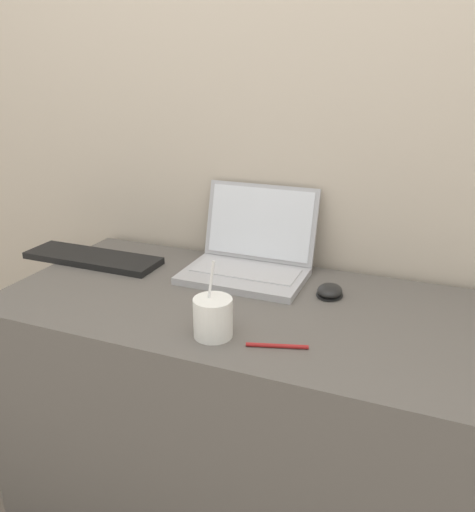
# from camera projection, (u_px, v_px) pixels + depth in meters

# --- Properties ---
(wall_back) EXTENTS (7.00, 0.04, 2.50)m
(wall_back) POSITION_uv_depth(u_px,v_px,m) (295.00, 88.00, 1.40)
(wall_back) COLOR beige
(wall_back) RESTS_ON ground_plane
(desk) EXTENTS (1.31, 0.61, 0.74)m
(desk) POSITION_uv_depth(u_px,v_px,m) (249.00, 420.00, 1.41)
(desk) COLOR #5B5651
(desk) RESTS_ON ground_plane
(laptop) EXTENTS (0.34, 0.28, 0.24)m
(laptop) POSITION_uv_depth(u_px,v_px,m) (250.00, 255.00, 1.45)
(laptop) COLOR #ADADB2
(laptop) RESTS_ON desk
(drink_cup) EXTENTS (0.09, 0.09, 0.17)m
(drink_cup) POSITION_uv_depth(u_px,v_px,m) (213.00, 317.00, 1.10)
(drink_cup) COLOR white
(drink_cup) RESTS_ON desk
(computer_mouse) EXTENTS (0.07, 0.08, 0.03)m
(computer_mouse) POSITION_uv_depth(u_px,v_px,m) (330.00, 291.00, 1.31)
(computer_mouse) COLOR black
(computer_mouse) RESTS_ON desk
(external_keyboard) EXTENTS (0.44, 0.13, 0.02)m
(external_keyboard) POSITION_uv_depth(u_px,v_px,m) (93.00, 258.00, 1.55)
(external_keyboard) COLOR black
(external_keyboard) RESTS_ON desk
(pen) EXTENTS (0.13, 0.05, 0.01)m
(pen) POSITION_uv_depth(u_px,v_px,m) (277.00, 346.00, 1.07)
(pen) COLOR #A51E1E
(pen) RESTS_ON desk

